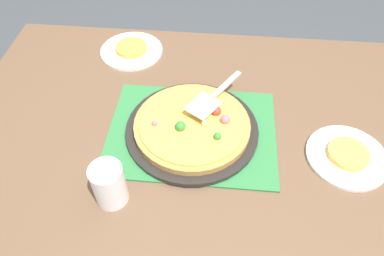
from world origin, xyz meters
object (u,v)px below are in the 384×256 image
object	(u,v)px
plate_near_left	(132,51)
served_slice_left	(131,48)
pizza_pan	(192,130)
pizza	(192,125)
served_slice_right	(348,154)
pizza_server	(213,97)
cup_near	(109,184)
plate_far_right	(347,157)

from	to	relation	value
plate_near_left	served_slice_left	world-z (taller)	served_slice_left
pizza_pan	pizza	bearing A→B (deg)	19.04
pizza	plate_near_left	xyz separation A→B (m)	(-0.25, 0.36, -0.03)
served_slice_right	plate_near_left	bearing A→B (deg)	148.88
pizza_pan	pizza_server	size ratio (longest dim) A/B	1.76
pizza_pan	plate_near_left	size ratio (longest dim) A/B	1.73
cup_near	pizza	bearing A→B (deg)	52.54
pizza_pan	plate_near_left	bearing A→B (deg)	124.92
served_slice_right	plate_far_right	bearing A→B (deg)	90.00
pizza	served_slice_left	xyz separation A→B (m)	(-0.25, 0.36, -0.02)
plate_far_right	cup_near	xyz separation A→B (m)	(-0.61, -0.18, 0.06)
pizza	cup_near	world-z (taller)	cup_near
pizza	pizza_server	distance (m)	0.10
pizza_pan	pizza_server	world-z (taller)	pizza_server
plate_near_left	served_slice_right	xyz separation A→B (m)	(0.68, -0.41, 0.01)
plate_near_left	cup_near	bearing A→B (deg)	-82.87
plate_near_left	pizza_pan	bearing A→B (deg)	-55.08
plate_near_left	served_slice_right	bearing A→B (deg)	-31.12
plate_far_right	served_slice_right	world-z (taller)	served_slice_right
plate_near_left	served_slice_left	bearing A→B (deg)	0.00
plate_near_left	pizza_server	world-z (taller)	pizza_server
pizza_server	plate_far_right	bearing A→B (deg)	-19.48
pizza_pan	served_slice_left	bearing A→B (deg)	124.92
pizza_pan	plate_near_left	xyz separation A→B (m)	(-0.25, 0.36, -0.01)
plate_far_right	served_slice_left	xyz separation A→B (m)	(-0.68, 0.41, 0.01)
plate_far_right	pizza_server	xyz separation A→B (m)	(-0.38, 0.13, 0.07)
plate_near_left	served_slice_right	world-z (taller)	served_slice_right
served_slice_left	pizza_server	world-z (taller)	pizza_server
pizza_pan	served_slice_right	bearing A→B (deg)	-6.76
served_slice_left	cup_near	size ratio (longest dim) A/B	0.92
plate_far_right	served_slice_right	xyz separation A→B (m)	(0.00, -0.00, 0.01)
pizza_pan	plate_far_right	distance (m)	0.43
pizza_server	served_slice_right	bearing A→B (deg)	-19.48
pizza_pan	served_slice_left	world-z (taller)	served_slice_left
plate_far_right	pizza_server	bearing A→B (deg)	160.52
pizza	pizza_server	xyz separation A→B (m)	(0.05, 0.08, 0.04)
pizza	pizza_server	bearing A→B (deg)	57.48
plate_near_left	pizza_server	xyz separation A→B (m)	(0.30, -0.28, 0.07)
served_slice_left	plate_near_left	bearing A→B (deg)	0.00
pizza	served_slice_right	bearing A→B (deg)	-6.84
plate_near_left	cup_near	size ratio (longest dim) A/B	1.83
pizza_server	plate_near_left	bearing A→B (deg)	137.63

